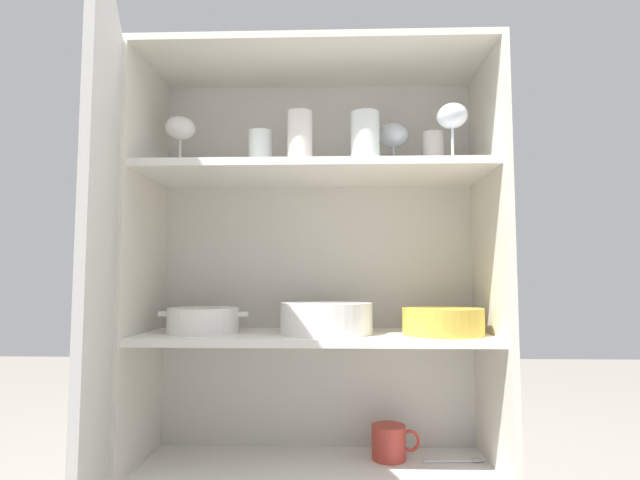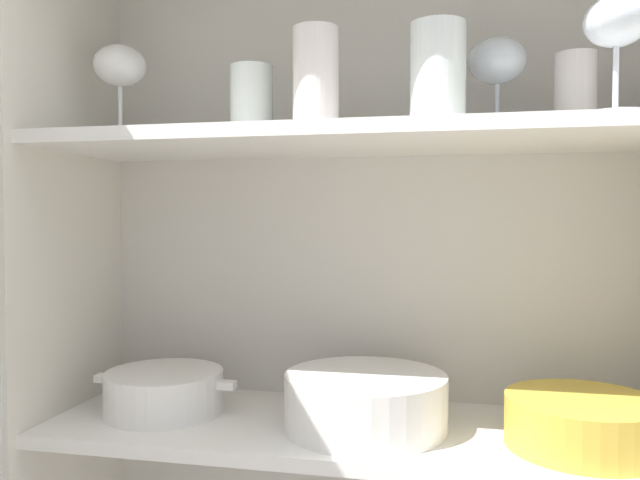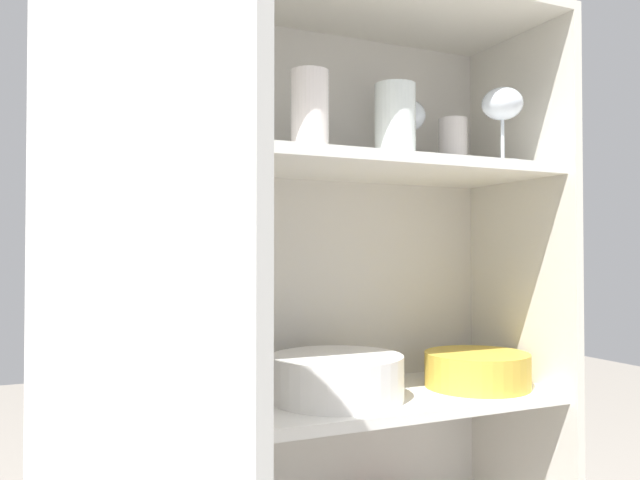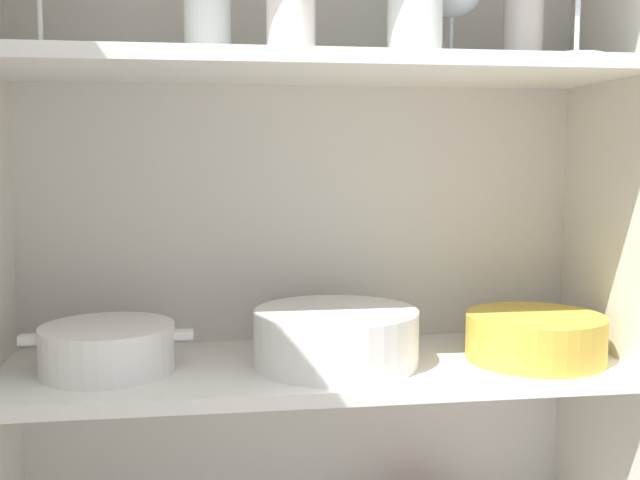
% 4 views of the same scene
% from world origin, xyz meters
% --- Properties ---
extents(cupboard_back_panel, '(0.95, 0.02, 1.39)m').
position_xyz_m(cupboard_back_panel, '(0.00, 0.30, 0.69)').
color(cupboard_back_panel, silver).
rests_on(cupboard_back_panel, ground_plane).
extents(cupboard_side_left, '(0.02, 0.33, 1.39)m').
position_xyz_m(cupboard_side_left, '(-0.47, 0.15, 0.69)').
color(cupboard_side_left, silver).
rests_on(cupboard_side_left, ground_plane).
extents(shelf_board_middle, '(0.91, 0.30, 0.02)m').
position_xyz_m(shelf_board_middle, '(0.00, 0.15, 0.65)').
color(shelf_board_middle, white).
extents(shelf_board_upper, '(0.91, 0.30, 0.02)m').
position_xyz_m(shelf_board_upper, '(0.00, 0.15, 1.08)').
color(shelf_board_upper, white).
extents(tumbler_glass_0, '(0.06, 0.06, 0.11)m').
position_xyz_m(tumbler_glass_0, '(0.33, 0.19, 1.15)').
color(tumbler_glass_0, silver).
rests_on(tumbler_glass_0, shelf_board_upper).
extents(tumbler_glass_1, '(0.07, 0.07, 0.11)m').
position_xyz_m(tumbler_glass_1, '(-0.15, 0.15, 1.15)').
color(tumbler_glass_1, white).
rests_on(tumbler_glass_1, shelf_board_upper).
extents(tumbler_glass_2, '(0.08, 0.08, 0.14)m').
position_xyz_m(tumbler_glass_2, '(0.13, 0.10, 1.16)').
color(tumbler_glass_2, white).
rests_on(tumbler_glass_2, shelf_board_upper).
extents(tumbler_glass_3, '(0.07, 0.07, 0.15)m').
position_xyz_m(tumbler_glass_3, '(-0.04, 0.10, 1.17)').
color(tumbler_glass_3, silver).
rests_on(tumbler_glass_3, shelf_board_upper).
extents(wine_glass_0, '(0.08, 0.08, 0.15)m').
position_xyz_m(wine_glass_0, '(0.35, 0.06, 1.20)').
color(wine_glass_0, white).
rests_on(wine_glass_0, shelf_board_upper).
extents(wine_glass_1, '(0.08, 0.08, 0.15)m').
position_xyz_m(wine_glass_1, '(-0.37, 0.15, 1.21)').
color(wine_glass_1, white).
rests_on(wine_glass_1, shelf_board_upper).
extents(wine_glass_2, '(0.09, 0.09, 0.15)m').
position_xyz_m(wine_glass_2, '(0.22, 0.21, 1.20)').
color(wine_glass_2, white).
rests_on(wine_glass_2, shelf_board_upper).
extents(plate_stack_white, '(0.24, 0.24, 0.08)m').
position_xyz_m(plate_stack_white, '(0.03, 0.14, 0.70)').
color(plate_stack_white, white).
rests_on(plate_stack_white, shelf_board_middle).
extents(mixing_bowl_large, '(0.21, 0.21, 0.07)m').
position_xyz_m(mixing_bowl_large, '(0.33, 0.12, 0.69)').
color(mixing_bowl_large, gold).
rests_on(mixing_bowl_large, shelf_board_middle).
extents(casserole_dish, '(0.24, 0.19, 0.07)m').
position_xyz_m(casserole_dish, '(-0.30, 0.14, 0.69)').
color(casserole_dish, white).
rests_on(casserole_dish, shelf_board_middle).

